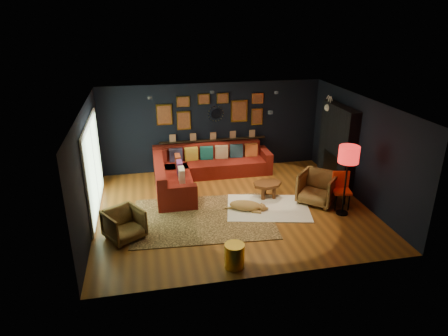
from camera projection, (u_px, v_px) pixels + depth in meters
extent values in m
plane|color=#94561D|center=(233.00, 208.00, 9.81)|extent=(6.50, 6.50, 0.00)
plane|color=black|center=(213.00, 127.00, 11.83)|extent=(6.50, 0.00, 6.50)
plane|color=black|center=(269.00, 213.00, 6.82)|extent=(6.50, 0.00, 6.50)
plane|color=black|center=(88.00, 169.00, 8.72)|extent=(0.00, 5.50, 5.50)
plane|color=black|center=(360.00, 149.00, 9.93)|extent=(0.00, 5.50, 5.50)
plane|color=silver|center=(234.00, 103.00, 8.85)|extent=(6.50, 6.50, 0.00)
cube|color=maroon|center=(209.00, 168.00, 11.74)|extent=(3.20, 0.95, 0.42)
cube|color=maroon|center=(207.00, 150.00, 11.91)|extent=(3.20, 0.24, 0.46)
cube|color=maroon|center=(265.00, 160.00, 12.02)|extent=(0.22, 0.95, 0.64)
cube|color=maroon|center=(174.00, 186.00, 10.53)|extent=(0.95, 2.20, 0.42)
cube|color=maroon|center=(160.00, 172.00, 10.31)|extent=(0.24, 2.20, 0.46)
cube|color=maroon|center=(178.00, 198.00, 9.58)|extent=(0.95, 0.22, 0.64)
cube|color=maroon|center=(160.00, 156.00, 11.46)|extent=(0.38, 0.14, 0.38)
cube|color=#383254|center=(176.00, 155.00, 11.55)|extent=(0.38, 0.14, 0.38)
cube|color=gold|center=(191.00, 154.00, 11.63)|extent=(0.38, 0.14, 0.38)
cube|color=#165959|center=(206.00, 153.00, 11.71)|extent=(0.38, 0.14, 0.38)
cube|color=tan|center=(221.00, 152.00, 11.80)|extent=(0.38, 0.14, 0.38)
cube|color=#213D4F|center=(236.00, 151.00, 11.88)|extent=(0.38, 0.14, 0.38)
cube|color=#BE5928|center=(251.00, 150.00, 11.97)|extent=(0.38, 0.14, 0.38)
cube|color=maroon|center=(178.00, 162.00, 11.05)|extent=(0.14, 0.38, 0.38)
cube|color=#5D285D|center=(180.00, 168.00, 10.59)|extent=(0.14, 0.38, 0.38)
cube|color=beige|center=(182.00, 175.00, 10.14)|extent=(0.14, 0.38, 0.38)
cube|color=black|center=(213.00, 140.00, 11.91)|extent=(3.20, 0.12, 0.04)
cube|color=gold|center=(164.00, 115.00, 11.37)|extent=(0.45, 0.03, 0.60)
cube|color=#974E26|center=(164.00, 115.00, 11.36)|extent=(0.38, 0.01, 0.51)
cube|color=gold|center=(184.00, 120.00, 11.55)|extent=(0.40, 0.03, 0.55)
cube|color=#974E26|center=(184.00, 121.00, 11.53)|extent=(0.34, 0.01, 0.47)
cube|color=gold|center=(183.00, 102.00, 11.35)|extent=(0.38, 0.03, 0.30)
cube|color=#974E26|center=(183.00, 102.00, 11.33)|extent=(0.32, 0.01, 0.25)
cube|color=gold|center=(239.00, 111.00, 11.78)|extent=(0.50, 0.03, 0.65)
cube|color=#974E26|center=(239.00, 111.00, 11.77)|extent=(0.42, 0.01, 0.55)
cube|color=gold|center=(257.00, 117.00, 11.96)|extent=(0.35, 0.03, 0.50)
cube|color=#974E26|center=(257.00, 117.00, 11.95)|extent=(0.30, 0.01, 0.42)
cube|color=gold|center=(257.00, 98.00, 11.76)|extent=(0.35, 0.03, 0.30)
cube|color=#974E26|center=(258.00, 99.00, 11.74)|extent=(0.30, 0.01, 0.25)
cube|color=gold|center=(204.00, 99.00, 11.44)|extent=(0.35, 0.03, 0.30)
cube|color=#974E26|center=(204.00, 99.00, 11.42)|extent=(0.30, 0.01, 0.25)
cube|color=gold|center=(223.00, 98.00, 11.54)|extent=(0.35, 0.03, 0.30)
cube|color=#974E26|center=(223.00, 98.00, 11.53)|extent=(0.30, 0.01, 0.25)
cylinder|color=silver|center=(216.00, 114.00, 11.67)|extent=(0.28, 0.03, 0.28)
cone|color=gold|center=(223.00, 113.00, 11.71)|extent=(0.03, 0.16, 0.03)
cone|color=gold|center=(223.00, 111.00, 11.68)|extent=(0.04, 0.16, 0.04)
cone|color=gold|center=(221.00, 108.00, 11.64)|extent=(0.04, 0.16, 0.04)
cone|color=gold|center=(219.00, 107.00, 11.61)|extent=(0.04, 0.16, 0.04)
cone|color=gold|center=(216.00, 106.00, 11.59)|extent=(0.03, 0.16, 0.03)
cone|color=gold|center=(213.00, 107.00, 11.58)|extent=(0.04, 0.16, 0.04)
cone|color=gold|center=(211.00, 109.00, 11.59)|extent=(0.04, 0.16, 0.04)
cone|color=gold|center=(209.00, 111.00, 11.60)|extent=(0.04, 0.16, 0.04)
cone|color=gold|center=(209.00, 114.00, 11.63)|extent=(0.03, 0.16, 0.03)
cone|color=gold|center=(209.00, 117.00, 11.67)|extent=(0.04, 0.16, 0.04)
cone|color=gold|center=(211.00, 119.00, 11.70)|extent=(0.04, 0.16, 0.04)
cone|color=gold|center=(213.00, 121.00, 11.73)|extent=(0.04, 0.16, 0.04)
cone|color=gold|center=(216.00, 121.00, 11.75)|extent=(0.03, 0.16, 0.03)
cone|color=gold|center=(219.00, 120.00, 11.76)|extent=(0.04, 0.16, 0.04)
cone|color=gold|center=(221.00, 119.00, 11.76)|extent=(0.04, 0.16, 0.04)
cone|color=gold|center=(223.00, 116.00, 11.74)|extent=(0.04, 0.16, 0.04)
cube|color=black|center=(337.00, 146.00, 10.80)|extent=(0.30, 1.60, 2.20)
cube|color=black|center=(333.00, 168.00, 11.03)|extent=(0.20, 0.80, 0.90)
cone|color=white|center=(335.00, 107.00, 10.92)|extent=(0.35, 0.28, 0.28)
sphere|color=white|center=(328.00, 108.00, 10.88)|extent=(0.20, 0.20, 0.20)
cylinder|color=white|center=(330.00, 102.00, 10.76)|extent=(0.02, 0.10, 0.28)
cylinder|color=white|center=(328.00, 101.00, 10.87)|extent=(0.02, 0.10, 0.28)
cube|color=white|center=(93.00, 167.00, 9.34)|extent=(0.04, 2.80, 2.20)
cube|color=#B5E1AC|center=(95.00, 167.00, 9.35)|extent=(0.01, 2.60, 2.00)
cube|color=white|center=(95.00, 167.00, 9.35)|extent=(0.02, 0.06, 2.00)
cylinder|color=black|center=(150.00, 98.00, 9.62)|extent=(0.10, 0.10, 0.06)
cylinder|color=black|center=(212.00, 92.00, 10.28)|extent=(0.10, 0.10, 0.06)
cylinder|color=black|center=(276.00, 93.00, 10.21)|extent=(0.10, 0.10, 0.06)
cylinder|color=black|center=(270.00, 112.00, 8.24)|extent=(0.10, 0.10, 0.06)
cube|color=white|center=(268.00, 208.00, 9.78)|extent=(2.25, 1.85, 0.03)
cube|color=tan|center=(203.00, 218.00, 9.31)|extent=(3.37, 2.51, 0.02)
cylinder|color=#562E14|center=(263.00, 194.00, 10.14)|extent=(0.10, 0.10, 0.31)
cylinder|color=#562E14|center=(274.00, 193.00, 10.19)|extent=(0.10, 0.10, 0.31)
cylinder|color=#562E14|center=(265.00, 188.00, 10.47)|extent=(0.10, 0.10, 0.31)
cylinder|color=maroon|center=(187.00, 193.00, 10.12)|extent=(0.52, 0.52, 0.34)
imported|color=#B7803B|center=(124.00, 223.00, 8.37)|extent=(0.96, 0.95, 0.74)
imported|color=#B7803B|center=(318.00, 187.00, 9.93)|extent=(1.17, 1.17, 0.88)
cylinder|color=gold|center=(234.00, 256.00, 7.48)|extent=(0.38, 0.38, 0.48)
cylinder|color=black|center=(336.00, 202.00, 9.61)|extent=(0.03, 0.03, 0.44)
cylinder|color=black|center=(349.00, 202.00, 9.61)|extent=(0.03, 0.03, 0.44)
cylinder|color=black|center=(332.00, 196.00, 9.90)|extent=(0.03, 0.03, 0.44)
cylinder|color=black|center=(345.00, 196.00, 9.90)|extent=(0.03, 0.03, 0.44)
cube|color=#F63E15|center=(342.00, 191.00, 9.67)|extent=(0.50, 0.50, 0.06)
cube|color=#F63E15|center=(341.00, 179.00, 9.75)|extent=(0.42, 0.13, 0.42)
cylinder|color=black|center=(342.00, 213.00, 9.53)|extent=(0.28, 0.28, 0.04)
cylinder|color=black|center=(345.00, 186.00, 9.27)|extent=(0.04, 0.04, 1.37)
cylinder|color=red|center=(349.00, 154.00, 8.98)|extent=(0.47, 0.47, 0.39)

